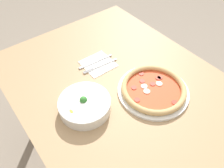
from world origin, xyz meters
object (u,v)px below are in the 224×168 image
Objects in this scene: pizza at (153,89)px; fork at (101,66)px; knife at (97,61)px; bowl at (85,104)px.

fork is (0.29, 0.09, -0.01)m from pizza.
pizza reaches higher than fork.
pizza is 1.68× the size of knife.
knife is at bearing 14.13° from pizza.
fork is (0.18, -0.21, -0.03)m from bowl.
knife is (0.04, -0.01, -0.00)m from fork.
knife is (0.22, -0.22, -0.03)m from bowl.
knife is at bearing -93.06° from fork.
bowl is 0.28m from fork.
knife is (0.33, 0.08, -0.01)m from pizza.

